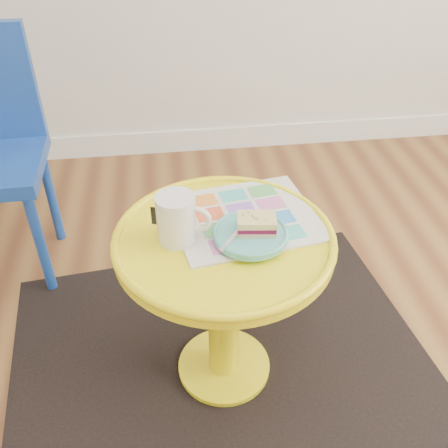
{
  "coord_description": "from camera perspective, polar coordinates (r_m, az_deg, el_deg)",
  "views": [
    {
      "loc": [
        -0.33,
        -0.41,
        1.31
      ],
      "look_at": [
        -0.2,
        0.56,
        0.57
      ],
      "focal_mm": 40.0,
      "sensor_mm": 36.0,
      "label": 1
    }
  ],
  "objects": [
    {
      "name": "rug",
      "position": [
        1.63,
        0.0,
        -16.08
      ],
      "size": [
        1.41,
        1.23,
        0.01
      ],
      "primitive_type": "cube",
      "rotation": [
        0.0,
        0.0,
        0.11
      ],
      "color": "black",
      "rests_on": "ground"
    },
    {
      "name": "side_table",
      "position": [
        1.35,
        0.0,
        -6.43
      ],
      "size": [
        0.56,
        0.56,
        0.53
      ],
      "color": "yellow",
      "rests_on": "ground"
    },
    {
      "name": "newspaper",
      "position": [
        1.31,
        2.39,
        0.79
      ],
      "size": [
        0.41,
        0.37,
        0.01
      ],
      "primitive_type": "cube",
      "rotation": [
        0.0,
        0.0,
        0.16
      ],
      "color": "silver",
      "rests_on": "side_table"
    },
    {
      "name": "mug",
      "position": [
        1.21,
        -5.35,
        0.75
      ],
      "size": [
        0.13,
        0.1,
        0.13
      ],
      "rotation": [
        0.0,
        0.0,
        -0.34
      ],
      "color": "white",
      "rests_on": "side_table"
    },
    {
      "name": "plate",
      "position": [
        1.23,
        3.04,
        -1.25
      ],
      "size": [
        0.18,
        0.18,
        0.02
      ],
      "color": "#54B2AF",
      "rests_on": "newspaper"
    },
    {
      "name": "cake_slice",
      "position": [
        1.21,
        3.74,
        0.01
      ],
      "size": [
        0.1,
        0.07,
        0.04
      ],
      "rotation": [
        0.0,
        0.0,
        -0.13
      ],
      "color": "#D3BC8C",
      "rests_on": "plate"
    },
    {
      "name": "fork",
      "position": [
        1.22,
        1.54,
        -0.98
      ],
      "size": [
        0.1,
        0.12,
        0.0
      ],
      "rotation": [
        0.0,
        0.0,
        -0.65
      ],
      "color": "silver",
      "rests_on": "plate"
    }
  ]
}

